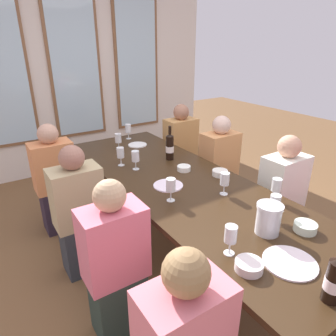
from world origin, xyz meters
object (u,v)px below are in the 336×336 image
Objects in this scene: wine_bottle_1 at (334,280)px; tasting_bowl_0 at (249,266)px; dining_table at (182,189)px; seated_person_3 at (218,169)px; wine_glass_4 at (135,157)px; seated_person_1 at (281,200)px; seated_person_6 at (56,182)px; white_plate_2 at (290,263)px; wine_glass_6 at (275,203)px; seated_person_7 at (180,151)px; white_plate_0 at (168,185)px; seated_person_2 at (79,215)px; seated_person_0 at (116,266)px; white_plate_1 at (137,145)px; metal_pitcher at (268,219)px; wine_glass_7 at (120,153)px; wine_glass_0 at (225,180)px; wine_glass_1 at (231,235)px; wine_glass_5 at (277,186)px; wine_bottle_0 at (170,147)px; wine_glass_3 at (171,186)px; wine_glass_8 at (118,139)px; tasting_bowl_3 at (184,168)px; tasting_bowl_1 at (220,173)px; tasting_bowl_2 at (305,227)px; wine_glass_2 at (128,129)px.

wine_bottle_1 is 2.13× the size of tasting_bowl_0.
seated_person_3 is at bearing 27.40° from dining_table.
seated_person_1 reaches higher than wine_glass_4.
white_plate_2 is at bearing -72.49° from seated_person_6.
seated_person_3 reaches higher than tasting_bowl_0.
seated_person_7 reaches higher than wine_glass_6.
white_plate_0 is 0.21× the size of seated_person_2.
wine_bottle_1 is 1.19m from seated_person_0.
white_plate_1 is 1.89m from metal_pitcher.
wine_glass_6 is at bearing -72.44° from wine_glass_7.
seated_person_6 is (-0.92, 1.39, -0.33)m from wine_glass_0.
seated_person_0 is at bearing 179.49° from seated_person_1.
wine_glass_1 is 0.73m from wine_glass_5.
wine_glass_3 is (-0.45, -0.69, -0.01)m from wine_bottle_0.
metal_pitcher is 1.09× the size of wine_glass_3.
wine_glass_8 is at bearing 64.15° from seated_person_0.
wine_glass_1 is at bearing -45.88° from seated_person_0.
wine_glass_6 is at bearing -88.89° from tasting_bowl_3.
seated_person_1 is (0.87, -1.42, -0.33)m from wine_glass_8.
tasting_bowl_1 is at bearing 75.76° from wine_glass_6.
seated_person_1 is 1.00× the size of seated_person_6.
wine_glass_4 is 0.90m from seated_person_6.
wine_glass_0 reaches higher than dining_table.
seated_person_0 is at bearing -153.53° from dining_table.
wine_glass_8 is at bearing 106.58° from tasting_bowl_3.
tasting_bowl_2 is at bearing -72.68° from wine_glass_7.
metal_pitcher is at bearing -97.69° from wine_bottle_0.
tasting_bowl_1 is 1.11× the size of tasting_bowl_3.
wine_glass_7 is 0.45m from wine_glass_8.
seated_person_7 reaches higher than wine_glass_3.
tasting_bowl_1 is 1.21m from seated_person_2.
tasting_bowl_3 is 0.11× the size of seated_person_2.
tasting_bowl_1 is at bearing 52.67° from wine_glass_0.
seated_person_7 reaches higher than wine_glass_8.
wine_glass_3 is 1.00× the size of wine_glass_8.
wine_glass_7 reaches higher than white_plate_2.
tasting_bowl_3 reaches higher than white_plate_0.
tasting_bowl_0 is at bearing -70.84° from seated_person_2.
seated_person_0 is (-0.53, -0.18, -0.33)m from wine_glass_3.
seated_person_7 is (0.97, 0.67, -0.33)m from wine_glass_4.
dining_table is 9.44× the size of wine_bottle_1.
wine_glass_0 and wine_glass_2 have the same top height.
seated_person_1 is 1.00× the size of seated_person_3.
seated_person_7 reaches higher than tasting_bowl_3.
wine_glass_5 is 0.16× the size of seated_person_0.
dining_table is 8.73× the size of wine_bottle_0.
tasting_bowl_2 is 0.78× the size of wine_glass_2.
wine_glass_0 is 0.16× the size of seated_person_6.
seated_person_7 reaches higher than white_plate_2.
white_plate_1 is at bearing 101.04° from tasting_bowl_1.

